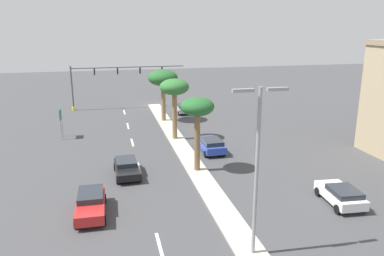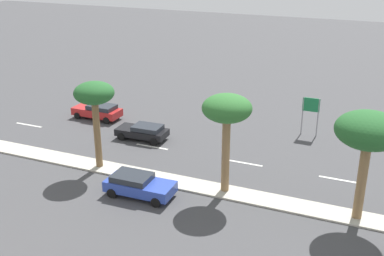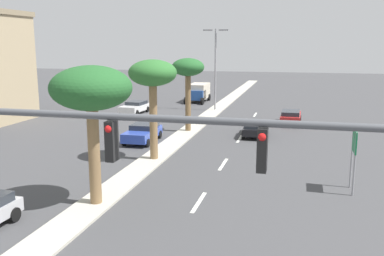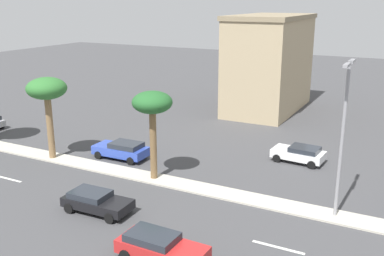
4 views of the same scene
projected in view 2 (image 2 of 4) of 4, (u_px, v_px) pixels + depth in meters
ground_plane at (60, 159)px, 36.06m from camera, size 160.00×160.00×0.00m
lane_stripe_inboard at (340, 180)px, 32.91m from camera, size 0.20×2.80×0.01m
lane_stripe_front at (244, 163)px, 35.42m from camera, size 0.20×2.80×0.01m
lane_stripe_trailing at (152, 147)px, 38.22m from camera, size 0.20×2.80×0.01m
lane_stripe_far at (29, 125)px, 42.76m from camera, size 0.20×2.80×0.01m
directional_road_sign at (311, 109)px, 39.67m from camera, size 0.10×1.42×3.30m
palm_tree_near at (369, 133)px, 26.30m from camera, size 3.77×3.77×6.57m
palm_tree_trailing at (227, 112)px, 29.36m from camera, size 3.13×3.13×6.54m
palm_tree_center at (94, 97)px, 32.78m from camera, size 2.81×2.81×6.32m
sedan_black_front at (143, 131)px, 39.45m from camera, size 2.09×4.29×1.26m
sedan_red_left at (98, 111)px, 44.06m from camera, size 2.00×4.57×1.38m
sedan_blue_center at (138, 185)px, 30.65m from camera, size 2.15×4.50×1.41m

